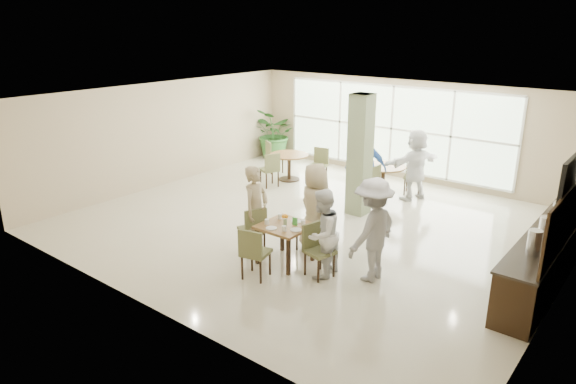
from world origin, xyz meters
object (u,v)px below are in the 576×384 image
Objects in this scene: adult_standing at (357,149)px; main_table at (285,230)px; round_table_right at (383,172)px; buffet_counter at (551,248)px; round_table_left at (289,160)px; teen_left at (256,210)px; teen_right at (322,234)px; adult_b at (415,165)px; teen_far at (315,207)px; teen_standing at (373,230)px; potted_plant at (275,134)px; adult_a at (366,168)px.

main_table is at bearing 93.72° from adult_standing.
round_table_right is 5.14m from buffet_counter.
round_table_left is at bearing 127.40° from main_table.
teen_right is (1.55, -0.02, -0.07)m from teen_left.
teen_far is at bearing 20.05° from adult_b.
adult_b is (-0.55, 4.89, 0.10)m from teen_right.
potted_plant is at bearing -125.50° from teen_standing.
buffet_counter is 2.87× the size of potted_plant.
teen_right is 6.34m from adult_standing.
teen_left is 1.55m from teen_right.
adult_standing is (-1.97, 4.84, -0.06)m from teen_far.
adult_a is at bearing -23.81° from potted_plant.
teen_left is (-0.71, -0.00, 0.23)m from main_table.
buffet_counter is 4.25m from teen_far.
adult_b is at bearing -18.51° from teen_left.
teen_left is 1.09× the size of teen_right.
teen_standing is at bearing -86.35° from teen_left.
adult_b is (0.29, 4.87, 0.26)m from main_table.
potted_plant is 1.02× the size of teen_right.
round_table_right is at bearing -150.30° from teen_standing.
buffet_counter is 2.56× the size of teen_standing.
main_table is 0.50× the size of teen_left.
teen_standing is 1.14× the size of adult_standing.
teen_standing is 4.63m from adult_b.
round_table_left is at bearing 23.88° from teen_left.
main_table is 0.54× the size of teen_right.
teen_far is at bearing -81.18° from round_table_right.
teen_far is 5.22m from adult_standing.
teen_far is at bearing -45.64° from round_table_left.
adult_a is (2.66, -0.34, 0.30)m from round_table_left.
teen_right is (-3.17, -2.44, 0.25)m from buffet_counter.
teen_standing is 1.05× the size of adult_a.
round_table_right is at bearing 11.81° from round_table_left.
adult_a is at bearing -17.99° from adult_b.
adult_a reaches higher than teen_far.
teen_right is at bearing 29.71° from adult_b.
buffet_counter is at bearing -69.72° from teen_left.
adult_standing is (-1.91, 5.70, 0.16)m from main_table.
potted_plant is at bearing 138.53° from round_table_left.
potted_plant is at bearing 166.46° from round_table_right.
buffet_counter is at bearing 121.53° from teen_right.
round_table_right is (2.68, 0.56, 0.01)m from round_table_left.
adult_b is at bearing -179.68° from teen_right.
adult_standing is at bearing -142.82° from teen_standing.
teen_right is at bearing -97.59° from teen_left.
teen_standing reaches higher than main_table.
adult_standing reaches higher than main_table.
teen_right is (4.07, -4.25, 0.23)m from round_table_left.
buffet_counter is 2.93× the size of teen_right.
teen_far reaches higher than teen_right.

